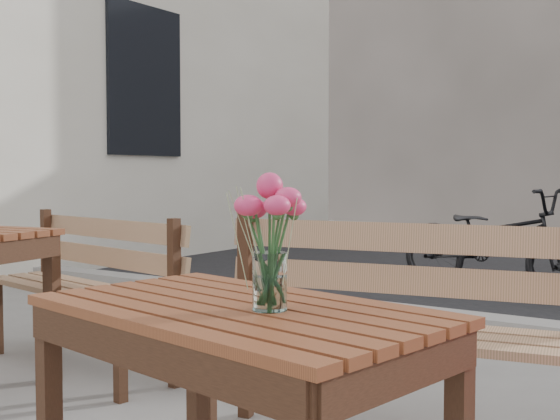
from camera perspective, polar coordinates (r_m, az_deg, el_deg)
name	(u,v)px	position (r m, az deg, el deg)	size (l,w,h in m)	color
main_table	(237,346)	(2.01, -3.48, -11.01)	(1.27, 0.88, 0.72)	brown
main_bench	(395,304)	(2.82, 9.32, -7.56)	(1.57, 0.72, 0.94)	#8B6948
main_vase	(270,225)	(1.88, -0.84, -1.23)	(0.20, 0.20, 0.37)	white
second_bench	(91,272)	(4.08, -15.07, -4.89)	(1.47, 0.65, 0.88)	#8B6948
bicycle	(494,242)	(6.51, 17.03, -2.47)	(0.64, 1.83, 0.96)	black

